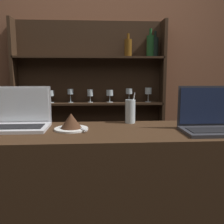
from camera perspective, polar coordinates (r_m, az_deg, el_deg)
bar_counter at (r=1.59m, az=-0.28°, el=-21.94°), size 1.68×0.52×1.00m
back_wall at (r=2.66m, az=-2.03°, el=9.62°), size 7.00×0.06×2.70m
back_shelf at (r=2.60m, az=-4.49°, el=1.10°), size 1.51×0.18×1.84m
laptop_near at (r=1.55m, az=-20.34°, el=-1.58°), size 0.34×0.25×0.24m
laptop_far at (r=1.47m, az=21.57°, el=-2.02°), size 0.32×0.23×0.25m
cake_plate at (r=1.43m, az=-9.31°, el=-2.43°), size 0.19×0.19×0.09m
water_glass at (r=1.61m, az=4.19°, el=0.17°), size 0.07×0.07×0.20m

